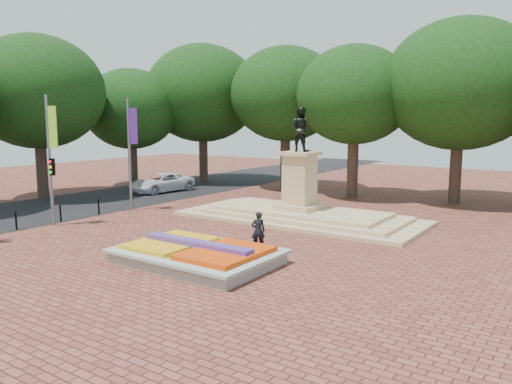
{
  "coord_description": "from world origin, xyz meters",
  "views": [
    {
      "loc": [
        13.92,
        -16.62,
        5.71
      ],
      "look_at": [
        0.3,
        3.17,
        2.2
      ],
      "focal_mm": 35.0,
      "sensor_mm": 36.0,
      "label": 1
    }
  ],
  "objects_px": {
    "monument": "(299,204)",
    "van": "(161,183)",
    "pedestrian": "(258,231)",
    "flower_bed": "(198,254)"
  },
  "relations": [
    {
      "from": "monument",
      "to": "van",
      "type": "height_order",
      "value": "monument"
    },
    {
      "from": "flower_bed",
      "to": "pedestrian",
      "type": "xyz_separation_m",
      "value": [
        0.8,
        3.12,
        0.47
      ]
    },
    {
      "from": "flower_bed",
      "to": "van",
      "type": "relative_size",
      "value": 1.19
    },
    {
      "from": "monument",
      "to": "pedestrian",
      "type": "distance_m",
      "value": 7.12
    },
    {
      "from": "pedestrian",
      "to": "flower_bed",
      "type": "bearing_deg",
      "value": 31.77
    },
    {
      "from": "flower_bed",
      "to": "van",
      "type": "xyz_separation_m",
      "value": [
        -15.47,
        13.38,
        0.36
      ]
    },
    {
      "from": "monument",
      "to": "van",
      "type": "relative_size",
      "value": 2.64
    },
    {
      "from": "monument",
      "to": "van",
      "type": "xyz_separation_m",
      "value": [
        -14.44,
        3.38,
        -0.14
      ]
    },
    {
      "from": "monument",
      "to": "flower_bed",
      "type": "bearing_deg",
      "value": -84.13
    },
    {
      "from": "flower_bed",
      "to": "van",
      "type": "distance_m",
      "value": 20.46
    }
  ]
}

